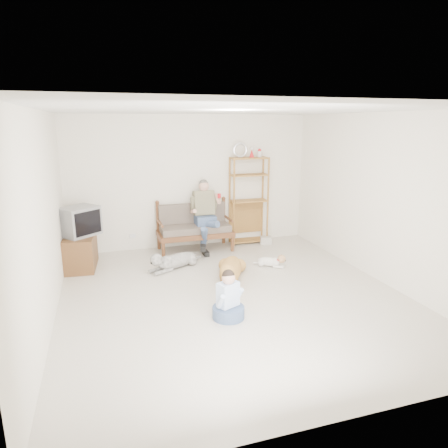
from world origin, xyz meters
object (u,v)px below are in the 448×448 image
object	(u,v)px
tv_stand	(80,252)
golden_retriever	(230,270)
loveseat	(194,226)
etagere	(249,200)

from	to	relation	value
tv_stand	golden_retriever	distance (m)	2.74
loveseat	etagere	size ratio (longest dim) A/B	0.70
etagere	loveseat	bearing A→B (deg)	-174.15
loveseat	golden_retriever	bearing A→B (deg)	-84.71
tv_stand	golden_retriever	bearing A→B (deg)	-25.31
etagere	golden_retriever	bearing A→B (deg)	-118.15
etagere	tv_stand	distance (m)	3.53
loveseat	golden_retriever	size ratio (longest dim) A/B	1.09
tv_stand	golden_retriever	xyz separation A→B (m)	(2.37, -1.38, -0.12)
tv_stand	golden_retriever	world-z (taller)	tv_stand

